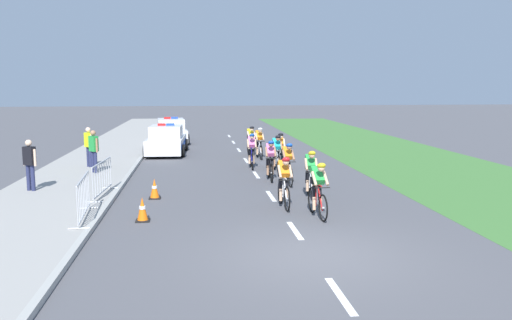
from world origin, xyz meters
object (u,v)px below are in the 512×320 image
object	(u,v)px
cyclist_tenth	(251,140)
cyclist_seventh	(280,149)
cyclist_second	(284,181)
traffic_cone_near	(142,210)
cyclist_fifth	(270,160)
spectator_middle	(94,148)
police_car_second	(171,132)
cyclist_ninth	(259,142)
spectator_closest	(89,144)
cyclist_fourth	(287,163)
crowd_barrier_front	(84,198)
cyclist_third	(310,173)
cyclist_sixth	(277,152)
police_car_nearest	(167,141)
crowd_barrier_middle	(102,179)
traffic_cone_mid	(155,189)
cyclist_lead	(318,188)
spectator_back	(30,161)
cyclist_eighth	(252,150)

from	to	relation	value
cyclist_tenth	cyclist_seventh	bearing A→B (deg)	-77.09
cyclist_second	traffic_cone_near	size ratio (longest dim) A/B	2.69
cyclist_fifth	spectator_middle	world-z (taller)	spectator_middle
police_car_second	traffic_cone_near	bearing A→B (deg)	-89.84
cyclist_seventh	cyclist_ninth	size ratio (longest dim) A/B	1.00
spectator_middle	cyclist_fifth	bearing A→B (deg)	-15.24
spectator_middle	spectator_closest	bearing A→B (deg)	107.72
cyclist_fourth	traffic_cone_near	size ratio (longest dim) A/B	2.69
cyclist_ninth	crowd_barrier_front	size ratio (longest dim) A/B	0.74
cyclist_third	cyclist_fifth	distance (m)	3.22
cyclist_third	spectator_middle	size ratio (longest dim) A/B	1.03
spectator_closest	cyclist_fifth	bearing A→B (deg)	-24.88
cyclist_third	cyclist_sixth	world-z (taller)	same
cyclist_tenth	crowd_barrier_front	size ratio (longest dim) A/B	0.74
cyclist_ninth	police_car_second	size ratio (longest dim) A/B	0.38
police_car_nearest	spectator_middle	xyz separation A→B (m)	(-2.50, -6.24, 0.40)
cyclist_ninth	spectator_closest	distance (m)	7.93
crowd_barrier_middle	traffic_cone_mid	size ratio (longest dim) A/B	3.63
cyclist_fourth	spectator_middle	size ratio (longest dim) A/B	1.03
cyclist_lead	cyclist_fourth	bearing A→B (deg)	89.92
police_car_nearest	traffic_cone_near	size ratio (longest dim) A/B	7.00
cyclist_ninth	cyclist_fifth	bearing A→B (deg)	-93.06
traffic_cone_near	spectator_middle	world-z (taller)	spectator_middle
cyclist_sixth	crowd_barrier_front	xyz separation A→B (m)	(-6.24, -7.46, -0.14)
spectator_middle	spectator_back	size ratio (longest dim) A/B	1.00
cyclist_third	cyclist_seventh	distance (m)	6.11
cyclist_fifth	police_car_nearest	distance (m)	9.13
cyclist_seventh	spectator_closest	bearing A→B (deg)	177.49
cyclist_third	police_car_nearest	distance (m)	12.29
cyclist_second	spectator_middle	size ratio (longest dim) A/B	1.03
cyclist_lead	cyclist_second	size ratio (longest dim) A/B	1.00
spectator_middle	cyclist_third	bearing A→B (deg)	-33.22
cyclist_seventh	spectator_middle	bearing A→B (deg)	-171.34
traffic_cone_mid	spectator_middle	xyz separation A→B (m)	(-2.66, 4.55, 0.77)
cyclist_second	cyclist_third	xyz separation A→B (m)	(1.07, 1.25, 0.00)
cyclist_third	cyclist_ninth	bearing A→B (deg)	93.30
cyclist_third	cyclist_tenth	bearing A→B (deg)	94.73
cyclist_lead	crowd_barrier_middle	distance (m)	6.85
cyclist_seventh	traffic_cone_near	bearing A→B (deg)	-120.91
traffic_cone_mid	cyclist_ninth	bearing A→B (deg)	62.78
cyclist_second	cyclist_fourth	bearing A→B (deg)	78.09
cyclist_sixth	traffic_cone_mid	distance (m)	6.66
cyclist_second	spectator_back	bearing A→B (deg)	160.33
cyclist_seventh	traffic_cone_near	distance (m)	9.85
cyclist_eighth	police_car_nearest	bearing A→B (deg)	126.60
cyclist_sixth	crowd_barrier_middle	distance (m)	7.77
cyclist_sixth	cyclist_seventh	size ratio (longest dim) A/B	1.00
cyclist_fifth	spectator_back	world-z (taller)	spectator_back
crowd_barrier_middle	cyclist_fifth	bearing A→B (deg)	24.28
cyclist_eighth	police_car_second	xyz separation A→B (m)	(-3.86, 10.64, -0.11)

